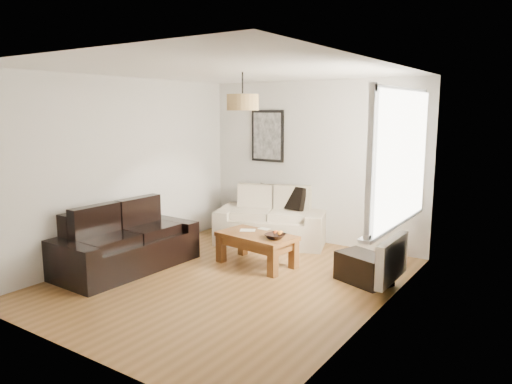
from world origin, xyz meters
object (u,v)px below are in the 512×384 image
Objects in this scene: coffee_table at (257,249)px; ottoman at (364,268)px; sofa_leather at (126,239)px; loveseat_cream at (272,217)px.

coffee_table reaches higher than ottoman.
coffee_table is at bearing -49.57° from sofa_leather.
loveseat_cream is at bearing -21.43° from sofa_leather.
sofa_leather is 1.76× the size of coffee_table.
loveseat_cream is at bearing 154.57° from ottoman.
ottoman is (2.88, 1.28, -0.23)m from sofa_leather.
sofa_leather is 3.16m from ottoman.
ottoman is (1.94, -0.92, -0.24)m from loveseat_cream.
sofa_leather is at bearing -155.97° from ottoman.
sofa_leather is at bearing -132.50° from loveseat_cream.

